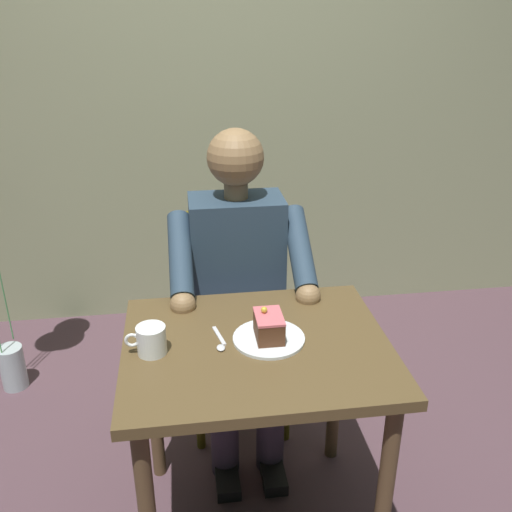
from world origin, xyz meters
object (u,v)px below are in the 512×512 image
object	(u,v)px
dining_table	(257,375)
cake_slice	(269,326)
chair	(236,308)
coffee_cup	(151,339)
seated_person	(239,291)
dessert_spoon	(220,342)

from	to	relation	value
dining_table	cake_slice	bearing A→B (deg)	-161.11
chair	cake_slice	xyz separation A→B (m)	(-0.04, 0.63, 0.29)
coffee_cup	seated_person	bearing A→B (deg)	-123.29
dining_table	dessert_spoon	bearing A→B (deg)	-7.72
dining_table	cake_slice	distance (m)	0.17
seated_person	dessert_spoon	world-z (taller)	seated_person
dining_table	dessert_spoon	size ratio (longest dim) A/B	5.75
cake_slice	coffee_cup	world-z (taller)	cake_slice
seated_person	dining_table	bearing A→B (deg)	90.00
coffee_cup	dessert_spoon	xyz separation A→B (m)	(-0.21, -0.02, -0.04)
cake_slice	coffee_cup	size ratio (longest dim) A/B	0.98
dining_table	chair	xyz separation A→B (m)	(0.00, -0.65, -0.12)
seated_person	dessert_spoon	distance (m)	0.48
dining_table	coffee_cup	size ratio (longest dim) A/B	6.65
dining_table	coffee_cup	xyz separation A→B (m)	(0.32, 0.01, 0.16)
dining_table	cake_slice	xyz separation A→B (m)	(-0.04, -0.01, 0.17)
dining_table	chair	bearing A→B (deg)	-90.00
dining_table	cake_slice	world-z (taller)	cake_slice
dining_table	cake_slice	size ratio (longest dim) A/B	6.80
seated_person	coffee_cup	distance (m)	0.59
dining_table	dessert_spoon	world-z (taller)	dessert_spoon
seated_person	coffee_cup	size ratio (longest dim) A/B	10.56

